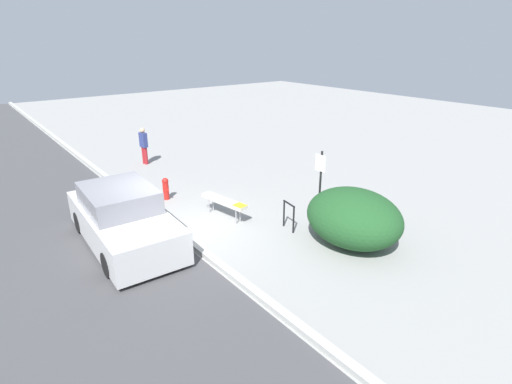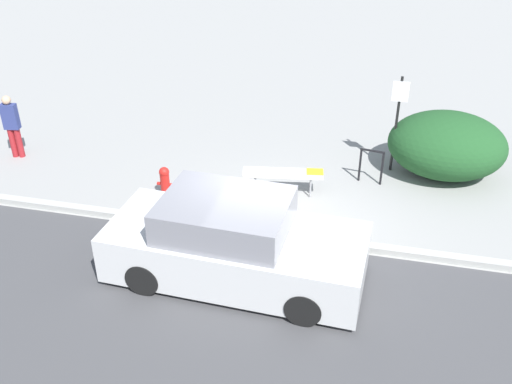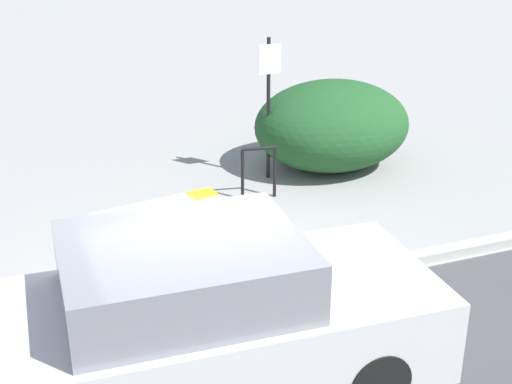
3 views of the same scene
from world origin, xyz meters
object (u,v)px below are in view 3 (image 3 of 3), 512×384
at_px(bench, 156,209).
at_px(bike_rack, 259,167).
at_px(sign_post, 269,96).
at_px(parked_car_near, 200,322).

bearing_deg(bench, bike_rack, 19.20).
bearing_deg(sign_post, parked_car_near, -118.72).
relative_size(bench, sign_post, 0.76).
distance_m(bike_rack, sign_post, 1.23).
distance_m(bench, parked_car_near, 3.01).
distance_m(bench, sign_post, 2.97).
relative_size(bench, bike_rack, 2.13).
bearing_deg(parked_car_near, bike_rack, 64.41).
distance_m(sign_post, parked_car_near, 5.41).
xyz_separation_m(bench, bike_rack, (1.82, 0.99, -0.02)).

